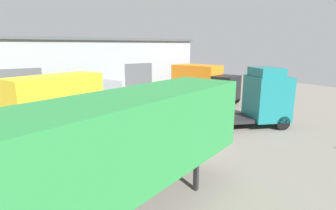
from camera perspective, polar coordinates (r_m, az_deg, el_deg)
The scene contains 6 objects.
ground_plane at distance 13.93m, azimuth 2.24°, elevation -10.01°, with size 60.00×60.00×0.00m, color slate.
warehouse_building at distance 30.06m, azimuth -20.08°, elevation 7.61°, with size 25.20×9.98×6.14m.
tractor_unit_teal at distance 18.76m, azimuth 19.37°, elevation 1.22°, with size 6.98×5.05×3.99m.
container_trailer_green at distance 7.73m, azimuth -11.67°, elevation -9.07°, with size 10.99×5.54×3.99m.
box_truck_black at distance 25.87m, azimuth 7.73°, elevation 5.02°, with size 4.08×6.85×3.54m.
box_truck_grey at distance 18.92m, azimuth -21.19°, elevation 1.57°, with size 8.16×4.89×3.55m.
Camera 1 is at (-7.81, -10.19, 5.40)m, focal length 28.00 mm.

